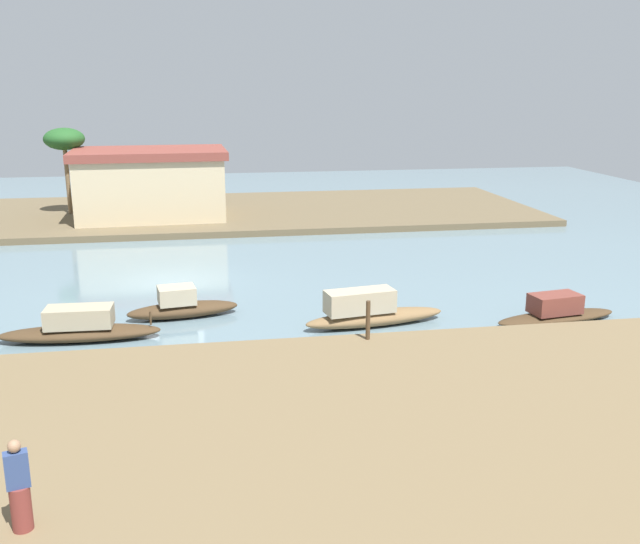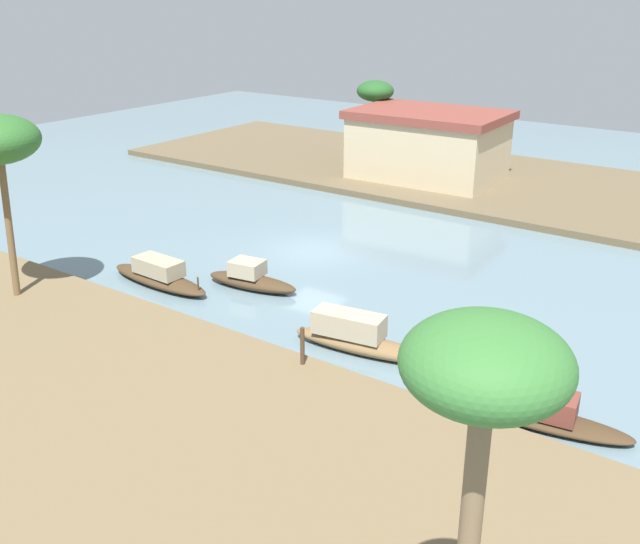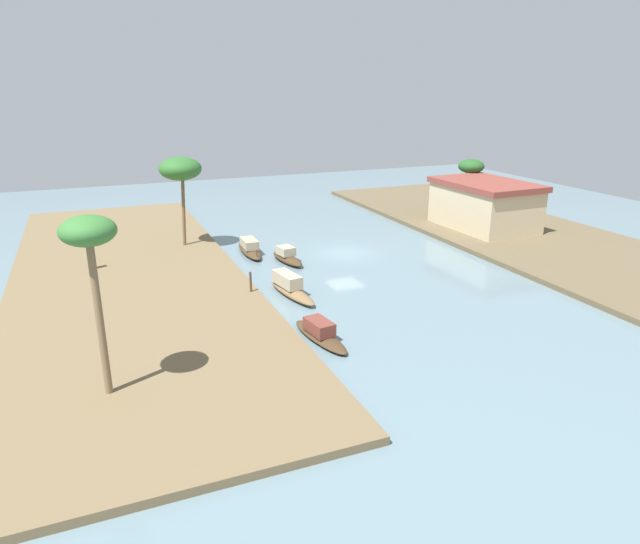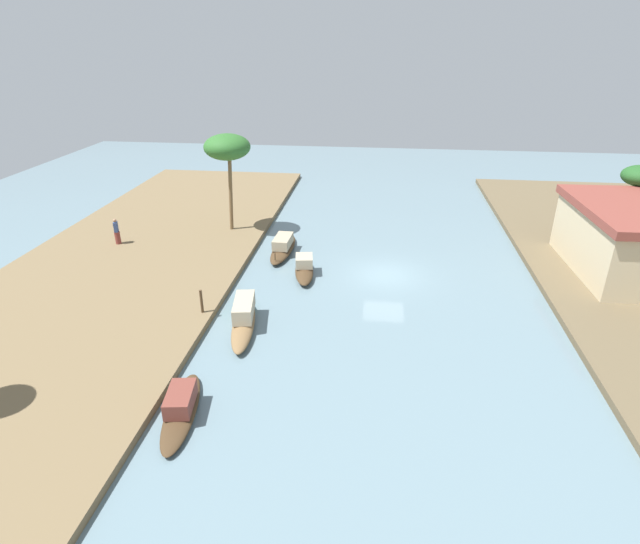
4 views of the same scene
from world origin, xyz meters
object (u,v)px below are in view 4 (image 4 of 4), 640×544
object	(u,v)px
mooring_post	(201,301)
riverside_building	(630,239)
sampan_near_left_bank	(181,407)
sampan_with_tall_canopy	(304,268)
person_on_near_bank	(117,233)
palm_tree_left_near	(227,148)
sampan_upstream_small	(283,247)
sampan_foreground	(244,318)

from	to	relation	value
mooring_post	riverside_building	world-z (taller)	riverside_building
sampan_near_left_bank	sampan_with_tall_canopy	size ratio (longest dim) A/B	1.17
person_on_near_bank	palm_tree_left_near	xyz separation A→B (m)	(-3.71, 6.94, 5.10)
sampan_with_tall_canopy	riverside_building	distance (m)	19.09
sampan_near_left_bank	sampan_with_tall_canopy	bearing A→B (deg)	159.30
sampan_with_tall_canopy	sampan_upstream_small	world-z (taller)	sampan_with_tall_canopy
sampan_with_tall_canopy	person_on_near_bank	xyz separation A→B (m)	(-2.61, -13.11, 0.71)
mooring_post	riverside_building	xyz separation A→B (m)	(-7.81, 23.25, 1.42)
sampan_with_tall_canopy	person_on_near_bank	distance (m)	13.38
sampan_with_tall_canopy	palm_tree_left_near	size ratio (longest dim) A/B	0.60
person_on_near_bank	mooring_post	xyz separation A→B (m)	(8.44, 8.74, -0.13)
person_on_near_bank	palm_tree_left_near	distance (m)	9.38
riverside_building	sampan_upstream_small	bearing A→B (deg)	-95.40
sampan_near_left_bank	sampan_upstream_small	world-z (taller)	sampan_upstream_small
sampan_with_tall_canopy	riverside_building	bearing A→B (deg)	87.26
sampan_with_tall_canopy	sampan_upstream_small	distance (m)	3.76
sampan_near_left_bank	person_on_near_bank	xyz separation A→B (m)	(-15.60, -10.32, 0.75)
sampan_with_tall_canopy	riverside_building	xyz separation A→B (m)	(-1.98, 18.88, 2.00)
sampan_with_tall_canopy	palm_tree_left_near	xyz separation A→B (m)	(-6.33, -6.17, 5.81)
riverside_building	mooring_post	bearing A→B (deg)	-73.36
sampan_foreground	sampan_with_tall_canopy	distance (m)	6.76
sampan_foreground	riverside_building	size ratio (longest dim) A/B	0.57
sampan_with_tall_canopy	sampan_foreground	bearing A→B (deg)	-26.46
person_on_near_bank	mooring_post	bearing A→B (deg)	-150.04
sampan_near_left_bank	sampan_upstream_small	bearing A→B (deg)	168.30
riverside_building	sampan_with_tall_canopy	bearing A→B (deg)	-85.93
palm_tree_left_near	riverside_building	bearing A→B (deg)	80.16
mooring_post	palm_tree_left_near	bearing A→B (deg)	-171.56
sampan_near_left_bank	riverside_building	size ratio (longest dim) A/B	0.53
person_on_near_bank	mooring_post	size ratio (longest dim) A/B	1.40
sampan_upstream_small	riverside_building	bearing A→B (deg)	88.47
sampan_with_tall_canopy	person_on_near_bank	size ratio (longest dim) A/B	2.32
sampan_foreground	sampan_upstream_small	world-z (taller)	sampan_foreground
sampan_upstream_small	mooring_post	distance (m)	9.42
sampan_upstream_small	person_on_near_bank	distance (m)	11.24
sampan_near_left_bank	person_on_near_bank	bearing A→B (deg)	-155.11
mooring_post	palm_tree_left_near	world-z (taller)	palm_tree_left_near
palm_tree_left_near	person_on_near_bank	bearing A→B (deg)	-61.83
sampan_upstream_small	mooring_post	xyz separation A→B (m)	(9.07, -2.46, 0.57)
sampan_foreground	riverside_building	xyz separation A→B (m)	(-8.42, 20.94, 1.90)
palm_tree_left_near	riverside_building	size ratio (longest dim) A/B	0.75
person_on_near_bank	palm_tree_left_near	world-z (taller)	palm_tree_left_near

